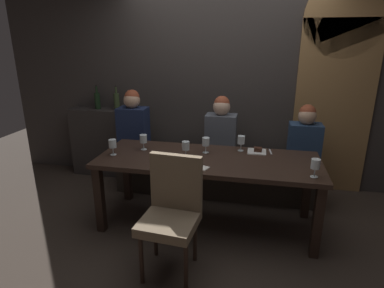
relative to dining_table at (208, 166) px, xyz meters
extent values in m
plane|color=#382D26|center=(0.00, 0.00, -0.65)|extent=(9.00, 9.00, 0.00)
cube|color=#383330|center=(0.00, 1.22, 0.85)|extent=(6.00, 0.12, 3.00)
cube|color=olive|center=(1.35, 1.15, 0.40)|extent=(0.90, 0.05, 2.10)
cylinder|color=#A07545|center=(1.35, 1.15, 1.45)|extent=(0.90, 0.05, 0.90)
cube|color=#2F2B29|center=(-1.55, 1.04, -0.18)|extent=(1.10, 0.28, 0.95)
cube|color=black|center=(-1.03, -0.35, -0.30)|extent=(0.08, 0.08, 0.69)
cube|color=black|center=(1.03, -0.35, -0.30)|extent=(0.08, 0.08, 0.69)
cube|color=black|center=(-1.03, 0.35, -0.30)|extent=(0.08, 0.08, 0.69)
cube|color=black|center=(1.03, 0.35, -0.30)|extent=(0.08, 0.08, 0.69)
cube|color=#302119|center=(0.00, 0.00, 0.07)|extent=(2.20, 0.84, 0.04)
cube|color=#312A23|center=(0.00, 0.70, -0.48)|extent=(2.50, 0.40, 0.35)
cube|color=#473D33|center=(0.00, 0.70, -0.25)|extent=(2.50, 0.44, 0.10)
cylinder|color=#302119|center=(-0.37, -0.98, -0.44)|extent=(0.04, 0.04, 0.42)
cylinder|color=#302119|center=(-0.01, -0.98, -0.44)|extent=(0.04, 0.04, 0.42)
cylinder|color=#302119|center=(-0.37, -0.62, -0.44)|extent=(0.04, 0.04, 0.42)
cylinder|color=#302119|center=(-0.01, -0.62, -0.44)|extent=(0.04, 0.04, 0.42)
cube|color=#7F6B51|center=(-0.19, -0.80, -0.19)|extent=(0.48, 0.48, 0.08)
cube|color=#7F6B51|center=(-0.17, -0.61, 0.09)|extent=(0.44, 0.10, 0.48)
cube|color=#192342|center=(-1.05, 0.67, 0.11)|extent=(0.36, 0.24, 0.62)
sphere|color=tan|center=(-1.05, 0.67, 0.51)|extent=(0.20, 0.20, 0.20)
sphere|color=brown|center=(-1.05, 0.68, 0.54)|extent=(0.18, 0.18, 0.18)
cube|color=#4C515B|center=(0.04, 0.70, 0.09)|extent=(0.36, 0.24, 0.58)
sphere|color=#DBB293|center=(0.04, 0.70, 0.47)|extent=(0.20, 0.20, 0.20)
sphere|color=brown|center=(0.04, 0.71, 0.50)|extent=(0.18, 0.18, 0.18)
cube|color=navy|center=(1.00, 0.72, 0.05)|extent=(0.36, 0.24, 0.51)
sphere|color=tan|center=(1.00, 0.72, 0.40)|extent=(0.20, 0.20, 0.20)
sphere|color=brown|center=(1.00, 0.73, 0.43)|extent=(0.18, 0.18, 0.18)
cylinder|color=black|center=(-1.71, 1.04, 0.41)|extent=(0.08, 0.08, 0.22)
cylinder|color=black|center=(-1.71, 1.04, 0.56)|extent=(0.03, 0.03, 0.09)
cylinder|color=black|center=(-1.71, 1.04, 0.62)|extent=(0.03, 0.03, 0.02)
cylinder|color=#384728|center=(-1.42, 1.04, 0.41)|extent=(0.08, 0.08, 0.22)
cylinder|color=#384728|center=(-1.42, 1.04, 0.56)|extent=(0.03, 0.03, 0.09)
cylinder|color=black|center=(-1.42, 1.04, 0.62)|extent=(0.03, 0.03, 0.02)
cylinder|color=silver|center=(0.97, -0.27, 0.09)|extent=(0.06, 0.06, 0.00)
cylinder|color=silver|center=(0.97, -0.27, 0.13)|extent=(0.01, 0.01, 0.07)
cylinder|color=silver|center=(0.97, -0.27, 0.21)|extent=(0.08, 0.08, 0.08)
cylinder|color=maroon|center=(0.97, -0.27, 0.18)|extent=(0.07, 0.07, 0.03)
cylinder|color=silver|center=(-0.05, 0.15, 0.09)|extent=(0.06, 0.06, 0.00)
cylinder|color=silver|center=(-0.05, 0.15, 0.13)|extent=(0.01, 0.01, 0.07)
cylinder|color=silver|center=(-0.05, 0.15, 0.21)|extent=(0.08, 0.08, 0.08)
cylinder|color=silver|center=(-0.22, -0.02, 0.09)|extent=(0.06, 0.06, 0.00)
cylinder|color=silver|center=(-0.22, -0.02, 0.13)|extent=(0.01, 0.01, 0.07)
cylinder|color=silver|center=(-0.22, -0.02, 0.21)|extent=(0.08, 0.08, 0.08)
cylinder|color=maroon|center=(-0.22, -0.02, 0.19)|extent=(0.07, 0.07, 0.04)
cylinder|color=silver|center=(-0.71, 0.11, 0.09)|extent=(0.06, 0.06, 0.00)
cylinder|color=silver|center=(-0.71, 0.11, 0.13)|extent=(0.01, 0.01, 0.07)
cylinder|color=silver|center=(-0.71, 0.11, 0.21)|extent=(0.08, 0.08, 0.08)
cylinder|color=maroon|center=(-0.71, 0.11, 0.18)|extent=(0.07, 0.07, 0.03)
cylinder|color=silver|center=(0.31, 0.29, 0.09)|extent=(0.06, 0.06, 0.00)
cylinder|color=silver|center=(0.31, 0.29, 0.13)|extent=(0.01, 0.01, 0.07)
cylinder|color=silver|center=(0.31, 0.29, 0.21)|extent=(0.08, 0.08, 0.08)
cylinder|color=maroon|center=(0.31, 0.29, 0.19)|extent=(0.07, 0.07, 0.04)
cylinder|color=silver|center=(-0.96, -0.11, 0.09)|extent=(0.06, 0.06, 0.00)
cylinder|color=silver|center=(-0.96, -0.11, 0.13)|extent=(0.01, 0.01, 0.07)
cylinder|color=silver|center=(-0.96, -0.11, 0.21)|extent=(0.08, 0.08, 0.08)
cylinder|color=maroon|center=(-0.96, -0.11, 0.19)|extent=(0.07, 0.07, 0.04)
cube|color=white|center=(0.48, 0.28, 0.09)|extent=(0.19, 0.19, 0.01)
cube|color=#381E14|center=(0.49, 0.28, 0.12)|extent=(0.08, 0.06, 0.04)
cube|color=silver|center=(0.62, 0.31, 0.09)|extent=(0.03, 0.17, 0.01)
cube|color=silver|center=(-0.01, -0.28, 0.09)|extent=(0.14, 0.13, 0.01)
camera|label=1|loc=(0.46, -2.98, 1.22)|focal=30.17mm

